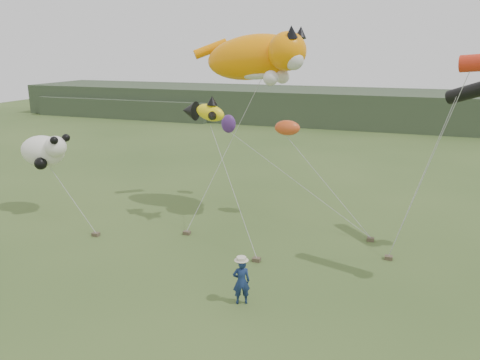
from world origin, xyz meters
name	(u,v)px	position (x,y,z in m)	size (l,w,h in m)	color
ground	(222,298)	(0.00, 0.00, 0.00)	(120.00, 120.00, 0.00)	#385123
headland	(330,107)	(-3.11, 44.69, 1.92)	(90.00, 13.00, 4.00)	#2D3D28
festival_attendant	(241,281)	(0.77, -0.06, 0.87)	(0.63, 0.42, 1.74)	navy
sandbag_anchors	(256,244)	(-0.28, 5.02, 0.09)	(14.14, 4.24, 0.17)	brown
cat_kite	(260,57)	(-1.57, 9.49, 8.55)	(6.78, 3.62, 3.03)	#FF8B02
fish_kite	(203,111)	(-3.84, 7.18, 5.91)	(2.58, 1.70, 1.37)	yellow
panda_kite	(45,151)	(-12.70, 5.69, 3.54)	(3.05, 1.98, 1.90)	white
misc_kites	(261,126)	(-1.72, 10.32, 4.80)	(5.31, 3.02, 1.30)	#D94F20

